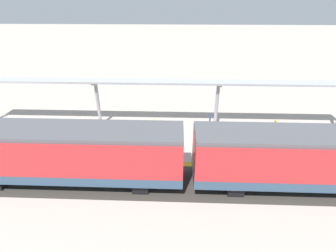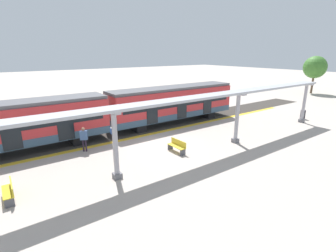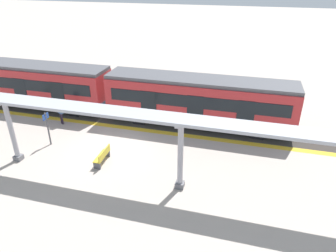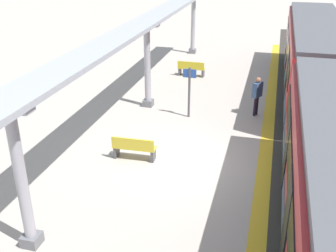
{
  "view_description": "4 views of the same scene",
  "coord_description": "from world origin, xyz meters",
  "px_view_note": "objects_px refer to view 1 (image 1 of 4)",
  "views": [
    {
      "loc": [
        -16.31,
        -1.56,
        9.78
      ],
      "look_at": [
        -0.62,
        -0.95,
        1.64
      ],
      "focal_mm": 26.87,
      "sensor_mm": 36.0,
      "label": 1
    },
    {
      "loc": [
        14.26,
        -9.74,
        6.6
      ],
      "look_at": [
        -0.62,
        0.97,
        1.2
      ],
      "focal_mm": 26.9,
      "sensor_mm": 36.0,
      "label": 2
    },
    {
      "loc": [
        14.95,
        7.66,
        9.95
      ],
      "look_at": [
        -0.15,
        3.55,
        1.97
      ],
      "focal_mm": 32.84,
      "sensor_mm": 36.0,
      "label": 3
    },
    {
      "loc": [
        -2.73,
        11.78,
        6.95
      ],
      "look_at": [
        0.34,
        0.26,
        1.47
      ],
      "focal_mm": 43.22,
      "sensor_mm": 36.0,
      "label": 4
    }
  ],
  "objects_px": {
    "canopy_pillar_third": "(98,104)",
    "train_near_carriage": "(312,160)",
    "passenger_waiting_near_edge": "(228,146)",
    "train_far_carriage": "(68,154)",
    "bench_mid_platform": "(155,126)",
    "canopy_pillar_second": "(217,106)",
    "bench_near_end": "(279,128)",
    "platform_info_sign": "(209,123)"
  },
  "relations": [
    {
      "from": "canopy_pillar_second",
      "to": "canopy_pillar_third",
      "type": "bearing_deg",
      "value": 90.0
    },
    {
      "from": "canopy_pillar_third",
      "to": "bench_near_end",
      "type": "distance_m",
      "value": 14.72
    },
    {
      "from": "canopy_pillar_second",
      "to": "passenger_waiting_near_edge",
      "type": "bearing_deg",
      "value": -177.99
    },
    {
      "from": "bench_mid_platform",
      "to": "platform_info_sign",
      "type": "relative_size",
      "value": 0.69
    },
    {
      "from": "canopy_pillar_third",
      "to": "passenger_waiting_near_edge",
      "type": "relative_size",
      "value": 2.18
    },
    {
      "from": "bench_near_end",
      "to": "canopy_pillar_third",
      "type": "bearing_deg",
      "value": 86.17
    },
    {
      "from": "train_far_carriage",
      "to": "passenger_waiting_near_edge",
      "type": "distance_m",
      "value": 9.8
    },
    {
      "from": "canopy_pillar_second",
      "to": "passenger_waiting_near_edge",
      "type": "relative_size",
      "value": 2.18
    },
    {
      "from": "canopy_pillar_third",
      "to": "train_near_carriage",
      "type": "bearing_deg",
      "value": -117.63
    },
    {
      "from": "canopy_pillar_second",
      "to": "platform_info_sign",
      "type": "relative_size",
      "value": 1.71
    },
    {
      "from": "bench_mid_platform",
      "to": "passenger_waiting_near_edge",
      "type": "height_order",
      "value": "passenger_waiting_near_edge"
    },
    {
      "from": "train_far_carriage",
      "to": "canopy_pillar_second",
      "type": "bearing_deg",
      "value": -51.88
    },
    {
      "from": "train_far_carriage",
      "to": "passenger_waiting_near_edge",
      "type": "bearing_deg",
      "value": -75.52
    },
    {
      "from": "canopy_pillar_third",
      "to": "passenger_waiting_near_edge",
      "type": "distance_m",
      "value": 11.02
    },
    {
      "from": "passenger_waiting_near_edge",
      "to": "canopy_pillar_second",
      "type": "bearing_deg",
      "value": 2.01
    },
    {
      "from": "bench_mid_platform",
      "to": "passenger_waiting_near_edge",
      "type": "xyz_separation_m",
      "value": [
        -3.81,
        -5.09,
        0.64
      ]
    },
    {
      "from": "bench_near_end",
      "to": "platform_info_sign",
      "type": "height_order",
      "value": "platform_info_sign"
    },
    {
      "from": "canopy_pillar_second",
      "to": "bench_mid_platform",
      "type": "xyz_separation_m",
      "value": [
        -1.04,
        4.92,
        -1.46
      ]
    },
    {
      "from": "train_far_carriage",
      "to": "bench_mid_platform",
      "type": "xyz_separation_m",
      "value": [
        6.25,
        -4.38,
        -1.39
      ]
    },
    {
      "from": "canopy_pillar_third",
      "to": "bench_near_end",
      "type": "bearing_deg",
      "value": -93.83
    },
    {
      "from": "train_near_carriage",
      "to": "platform_info_sign",
      "type": "height_order",
      "value": "train_near_carriage"
    },
    {
      "from": "bench_near_end",
      "to": "passenger_waiting_near_edge",
      "type": "height_order",
      "value": "passenger_waiting_near_edge"
    },
    {
      "from": "train_near_carriage",
      "to": "canopy_pillar_third",
      "type": "height_order",
      "value": "canopy_pillar_third"
    },
    {
      "from": "train_far_carriage",
      "to": "canopy_pillar_third",
      "type": "relative_size",
      "value": 3.44
    },
    {
      "from": "bench_near_end",
      "to": "canopy_pillar_second",
      "type": "bearing_deg",
      "value": 78.76
    },
    {
      "from": "train_near_carriage",
      "to": "platform_info_sign",
      "type": "xyz_separation_m",
      "value": [
        5.22,
        4.99,
        -0.5
      ]
    },
    {
      "from": "canopy_pillar_third",
      "to": "passenger_waiting_near_edge",
      "type": "height_order",
      "value": "canopy_pillar_third"
    },
    {
      "from": "train_far_carriage",
      "to": "platform_info_sign",
      "type": "distance_m",
      "value": 10.02
    },
    {
      "from": "bench_near_end",
      "to": "passenger_waiting_near_edge",
      "type": "relative_size",
      "value": 0.87
    },
    {
      "from": "passenger_waiting_near_edge",
      "to": "bench_near_end",
      "type": "bearing_deg",
      "value": -50.8
    },
    {
      "from": "bench_mid_platform",
      "to": "passenger_waiting_near_edge",
      "type": "bearing_deg",
      "value": -126.82
    },
    {
      "from": "bench_mid_platform",
      "to": "bench_near_end",
      "type": "bearing_deg",
      "value": -89.65
    },
    {
      "from": "canopy_pillar_second",
      "to": "platform_info_sign",
      "type": "distance_m",
      "value": 2.28
    },
    {
      "from": "bench_near_end",
      "to": "passenger_waiting_near_edge",
      "type": "bearing_deg",
      "value": 129.2
    },
    {
      "from": "train_far_carriage",
      "to": "passenger_waiting_near_edge",
      "type": "relative_size",
      "value": 7.5
    },
    {
      "from": "train_near_carriage",
      "to": "bench_near_end",
      "type": "relative_size",
      "value": 8.58
    },
    {
      "from": "canopy_pillar_third",
      "to": "platform_info_sign",
      "type": "distance_m",
      "value": 9.2
    },
    {
      "from": "train_far_carriage",
      "to": "canopy_pillar_third",
      "type": "bearing_deg",
      "value": 3.14
    },
    {
      "from": "train_far_carriage",
      "to": "canopy_pillar_third",
      "type": "distance_m",
      "value": 7.3
    },
    {
      "from": "train_far_carriage",
      "to": "canopy_pillar_third",
      "type": "height_order",
      "value": "canopy_pillar_third"
    },
    {
      "from": "canopy_pillar_third",
      "to": "bench_mid_platform",
      "type": "bearing_deg",
      "value": -102.26
    },
    {
      "from": "train_near_carriage",
      "to": "bench_near_end",
      "type": "bearing_deg",
      "value": -6.15
    }
  ]
}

